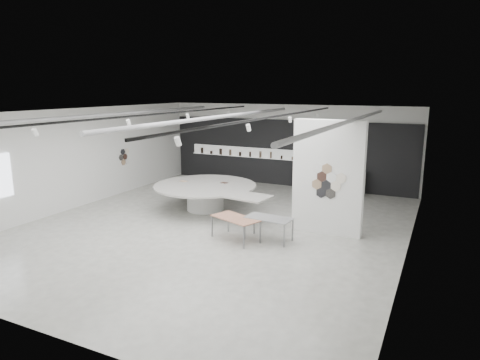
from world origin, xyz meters
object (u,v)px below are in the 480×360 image
at_px(partition_column, 328,178).
at_px(sample_table_stone, 269,220).
at_px(kitchen_counter, 343,182).
at_px(display_island, 207,194).
at_px(sample_table_wood, 236,219).

xyz_separation_m(partition_column, sample_table_stone, (-1.39, -1.45, -1.15)).
xyz_separation_m(sample_table_stone, kitchen_counter, (0.71, 6.96, -0.14)).
xyz_separation_m(display_island, kitchen_counter, (4.07, 4.91, -0.13)).
bearing_deg(sample_table_stone, sample_table_wood, -156.09).
height_order(sample_table_stone, kitchen_counter, kitchen_counter).
height_order(partition_column, sample_table_wood, partition_column).
height_order(display_island, sample_table_stone, display_island).
xyz_separation_m(sample_table_wood, kitchen_counter, (1.63, 7.37, -0.14)).
bearing_deg(display_island, partition_column, 0.76).
relative_size(display_island, kitchen_counter, 2.76).
relative_size(sample_table_stone, kitchen_counter, 0.77).
bearing_deg(kitchen_counter, sample_table_stone, -89.54).
relative_size(display_island, sample_table_stone, 3.59).
height_order(display_island, kitchen_counter, kitchen_counter).
bearing_deg(sample_table_stone, display_island, 148.59).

